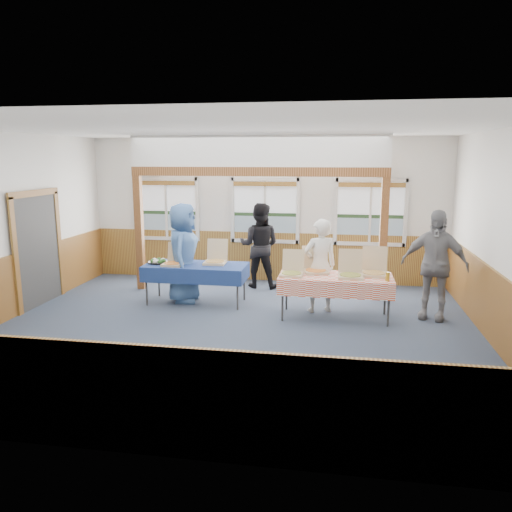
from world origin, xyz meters
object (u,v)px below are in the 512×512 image
(woman_black, at_px, (259,245))
(person_grey, at_px, (434,265))
(table_right, at_px, (335,279))
(man_blue, at_px, (183,253))
(woman_white, at_px, (320,266))
(table_left, at_px, (196,267))

(woman_black, relative_size, person_grey, 0.95)
(table_right, xyz_separation_m, man_blue, (-2.92, 0.56, 0.26))
(woman_white, distance_m, person_grey, 1.96)
(woman_white, bearing_deg, table_right, 109.37)
(woman_white, height_order, person_grey, person_grey)
(table_left, relative_size, woman_white, 1.23)
(table_right, bearing_deg, man_blue, 165.29)
(person_grey, bearing_deg, woman_black, 172.22)
(table_right, height_order, man_blue, man_blue)
(woman_black, bearing_deg, table_right, 134.39)
(woman_white, relative_size, person_grey, 0.89)
(table_left, distance_m, woman_black, 1.74)
(table_right, bearing_deg, table_left, 165.83)
(table_right, xyz_separation_m, person_grey, (1.67, 0.25, 0.25))
(woman_black, height_order, person_grey, person_grey)
(person_grey, bearing_deg, man_blue, -165.41)
(woman_black, bearing_deg, table_left, 57.46)
(table_left, xyz_separation_m, person_grey, (4.32, -0.23, 0.25))
(table_left, distance_m, table_right, 2.69)
(table_right, distance_m, woman_white, 0.46)
(table_left, xyz_separation_m, woman_white, (2.36, -0.16, 0.15))
(man_blue, xyz_separation_m, person_grey, (4.58, -0.31, -0.00))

